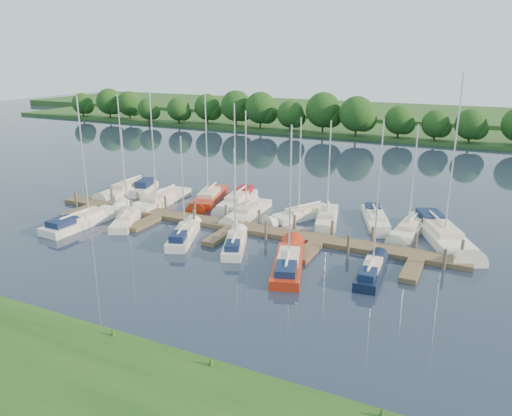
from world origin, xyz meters
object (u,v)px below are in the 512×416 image
at_px(sailboat_n_0, 127,191).
at_px(motorboat, 144,189).
at_px(dock, 232,228).
at_px(sailboat_n_5, 247,213).
at_px(sailboat_s_2, 184,236).

xyz_separation_m(sailboat_n_0, motorboat, (1.51, 1.29, 0.07)).
bearing_deg(motorboat, dock, 138.71).
distance_m(motorboat, sailboat_n_5, 14.83).
distance_m(sailboat_n_0, sailboat_n_5, 16.16).
distance_m(dock, sailboat_n_5, 4.44).
bearing_deg(sailboat_n_5, motorboat, -12.58).
relative_size(sailboat_n_5, sailboat_s_2, 1.14).
bearing_deg(sailboat_n_0, sailboat_s_2, 143.12).
height_order(motorboat, sailboat_n_5, sailboat_n_5).
bearing_deg(sailboat_n_5, sailboat_n_0, -7.08).
xyz_separation_m(dock, sailboat_n_5, (-0.70, 4.38, 0.07)).
bearing_deg(sailboat_s_2, motorboat, 118.65).
bearing_deg(motorboat, sailboat_s_2, 122.87).
bearing_deg(sailboat_s_2, sailboat_n_5, 56.37).
xyz_separation_m(motorboat, sailboat_s_2, (12.68, -10.92, -0.02)).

